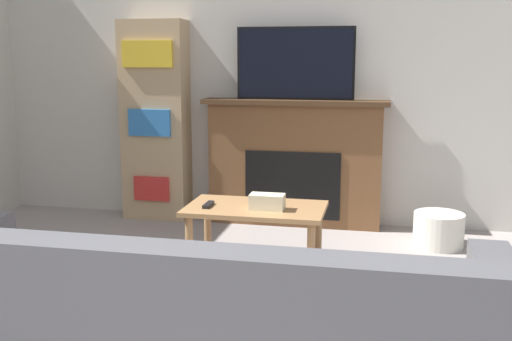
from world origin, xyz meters
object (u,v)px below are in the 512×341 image
(tv, at_px, (295,63))
(storage_basket, at_px, (439,230))
(bookshelf, at_px, (155,121))
(fireplace, at_px, (294,162))
(coffee_table, at_px, (256,216))

(tv, relative_size, storage_basket, 2.59)
(bookshelf, xyz_separation_m, storage_basket, (2.37, -0.37, -0.73))
(tv, bearing_deg, storage_basket, -17.96)
(storage_basket, bearing_deg, tv, 162.04)
(tv, xyz_separation_m, bookshelf, (-1.22, -0.00, -0.49))
(bookshelf, bearing_deg, fireplace, 1.01)
(tv, height_order, coffee_table, tv)
(fireplace, relative_size, coffee_table, 1.70)
(fireplace, bearing_deg, bookshelf, -178.99)
(fireplace, relative_size, storage_basket, 4.14)
(coffee_table, xyz_separation_m, bookshelf, (-1.14, 1.17, 0.48))
(fireplace, bearing_deg, coffee_table, -93.76)
(tv, bearing_deg, fireplace, 90.00)
(coffee_table, height_order, bookshelf, bookshelf)
(bookshelf, relative_size, storage_basket, 4.61)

